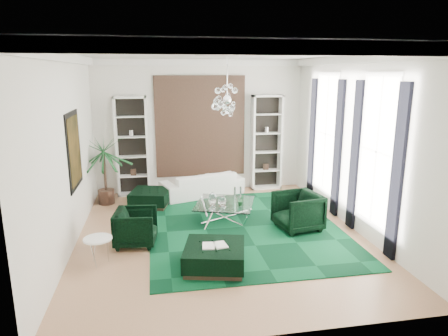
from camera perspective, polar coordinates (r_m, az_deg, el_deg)
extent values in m
cube|color=tan|center=(8.78, -0.55, -9.52)|extent=(6.00, 7.00, 0.02)
cube|color=white|center=(8.10, -0.61, 16.22)|extent=(6.00, 7.00, 0.02)
cube|color=silver|center=(11.66, -3.43, 5.95)|extent=(6.00, 0.02, 3.80)
cube|color=silver|center=(4.90, 6.20, -4.68)|extent=(6.00, 0.02, 3.80)
cube|color=silver|center=(8.29, -21.57, 1.95)|extent=(0.02, 7.00, 3.80)
cube|color=silver|center=(9.21, 18.27, 3.28)|extent=(0.02, 7.00, 3.80)
cylinder|color=white|center=(8.39, -0.96, 15.85)|extent=(0.90, 0.90, 0.05)
cube|color=black|center=(11.61, -3.40, 5.92)|extent=(2.50, 0.06, 2.80)
cube|color=black|center=(8.87, -20.55, 2.41)|extent=(0.04, 1.30, 1.60)
cube|color=white|center=(8.43, 21.00, 2.17)|extent=(0.03, 1.10, 2.90)
cube|color=black|center=(7.82, 23.52, -0.76)|extent=(0.07, 0.30, 3.25)
cube|color=black|center=(9.12, 18.20, 1.59)|extent=(0.07, 0.30, 3.25)
cube|color=white|center=(10.52, 14.35, 4.74)|extent=(0.03, 1.10, 2.90)
cube|color=black|center=(9.85, 15.93, 2.59)|extent=(0.07, 0.30, 3.25)
cube|color=black|center=(11.25, 12.50, 4.09)|extent=(0.07, 0.30, 3.25)
cube|color=black|center=(9.15, 2.88, -8.43)|extent=(4.20, 5.00, 0.02)
imported|color=white|center=(11.38, -3.15, -2.29)|extent=(2.46, 1.57, 0.67)
imported|color=black|center=(8.36, -12.46, -8.26)|extent=(0.91, 0.89, 0.74)
imported|color=black|center=(9.05, 10.48, -6.11)|extent=(1.07, 1.05, 0.84)
cube|color=black|center=(10.67, -10.46, -4.27)|extent=(1.16, 1.16, 0.42)
cube|color=black|center=(7.31, -1.36, -12.57)|extent=(1.26, 1.26, 0.42)
cube|color=white|center=(7.22, -1.37, -10.95)|extent=(0.45, 0.30, 0.03)
cylinder|color=white|center=(7.77, -17.47, -11.28)|extent=(0.52, 0.52, 0.49)
imported|color=#164D22|center=(9.16, 2.42, -4.64)|extent=(0.16, 0.13, 0.26)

